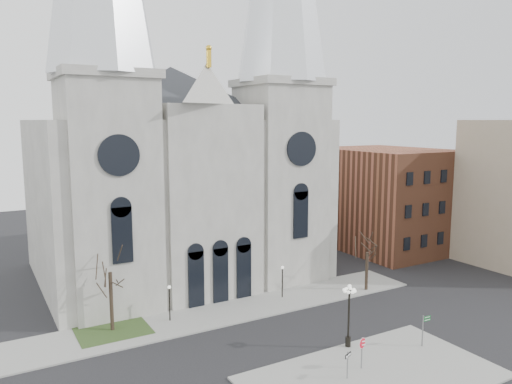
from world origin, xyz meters
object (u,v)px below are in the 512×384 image
one_way_sign (348,360)px  stop_sign (362,346)px  street_name_sign (424,328)px  globe_lamp (349,308)px

one_way_sign → stop_sign: bearing=-5.6°
one_way_sign → street_name_sign: 8.59m
stop_sign → globe_lamp: globe_lamp is taller
globe_lamp → street_name_sign: globe_lamp is taller
street_name_sign → one_way_sign: bearing=-171.8°
street_name_sign → globe_lamp: bearing=153.0°
one_way_sign → street_name_sign: street_name_sign is taller
street_name_sign → stop_sign: bearing=-175.2°
stop_sign → one_way_sign: bearing=-156.8°
globe_lamp → one_way_sign: globe_lamp is taller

